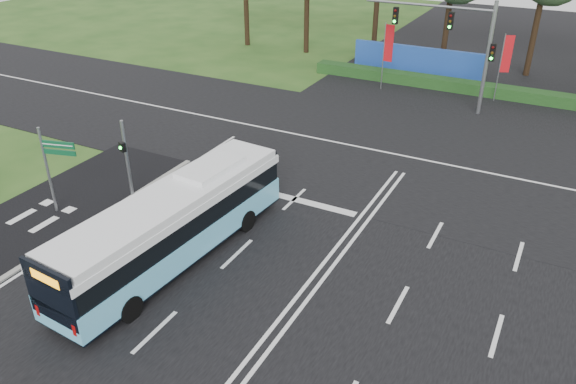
# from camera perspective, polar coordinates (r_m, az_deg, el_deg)

# --- Properties ---
(ground) EXTENTS (120.00, 120.00, 0.00)m
(ground) POSITION_cam_1_polar(r_m,az_deg,el_deg) (21.10, 2.48, -8.77)
(ground) COLOR #254B19
(ground) RESTS_ON ground
(road_main) EXTENTS (20.00, 120.00, 0.04)m
(road_main) POSITION_cam_1_polar(r_m,az_deg,el_deg) (21.09, 2.48, -8.73)
(road_main) COLOR black
(road_main) RESTS_ON ground
(road_cross) EXTENTS (120.00, 14.00, 0.05)m
(road_cross) POSITION_cam_1_polar(r_m,az_deg,el_deg) (30.90, 12.10, 3.49)
(road_cross) COLOR black
(road_cross) RESTS_ON ground
(bike_path) EXTENTS (5.00, 18.00, 0.06)m
(bike_path) POSITION_cam_1_polar(r_m,az_deg,el_deg) (26.32, -26.13, -3.68)
(bike_path) COLOR black
(bike_path) RESTS_ON ground
(kerb_strip) EXTENTS (0.25, 18.00, 0.12)m
(kerb_strip) POSITION_cam_1_polar(r_m,az_deg,el_deg) (24.58, -22.68, -5.13)
(kerb_strip) COLOR gray
(kerb_strip) RESTS_ON ground
(city_bus) EXTENTS (3.14, 11.13, 3.16)m
(city_bus) POSITION_cam_1_polar(r_m,az_deg,el_deg) (21.62, -11.50, -3.27)
(city_bus) COLOR #63C0E6
(city_bus) RESTS_ON ground
(pedestrian_signal) EXTENTS (0.35, 0.43, 3.80)m
(pedestrian_signal) POSITION_cam_1_polar(r_m,az_deg,el_deg) (26.43, -16.14, 3.47)
(pedestrian_signal) COLOR gray
(pedestrian_signal) RESTS_ON ground
(street_sign) EXTENTS (1.53, 0.50, 4.05)m
(street_sign) POSITION_cam_1_polar(r_m,az_deg,el_deg) (25.92, -22.80, 2.93)
(street_sign) COLOR gray
(street_sign) RESTS_ON ground
(banner_flag_left) EXTENTS (0.69, 0.14, 4.71)m
(banner_flag_left) POSITION_cam_1_polar(r_m,az_deg,el_deg) (40.65, 10.06, 14.28)
(banner_flag_left) COLOR gray
(banner_flag_left) RESTS_ON ground
(banner_flag_mid) EXTENTS (0.62, 0.32, 4.54)m
(banner_flag_mid) POSITION_cam_1_polar(r_m,az_deg,el_deg) (40.35, 21.19, 12.57)
(banner_flag_mid) COLOR gray
(banner_flag_mid) RESTS_ON ground
(traffic_light_gantry) EXTENTS (8.41, 0.28, 7.00)m
(traffic_light_gantry) POSITION_cam_1_polar(r_m,az_deg,el_deg) (37.30, 17.08, 14.76)
(traffic_light_gantry) COLOR gray
(traffic_light_gantry) RESTS_ON ground
(hedge) EXTENTS (22.00, 1.20, 0.80)m
(hedge) POSITION_cam_1_polar(r_m,az_deg,el_deg) (42.23, 17.17, 10.22)
(hedge) COLOR #1A3D16
(hedge) RESTS_ON ground
(blue_hoarding) EXTENTS (10.00, 0.30, 2.20)m
(blue_hoarding) POSITION_cam_1_polar(r_m,az_deg,el_deg) (45.21, 12.96, 12.85)
(blue_hoarding) COLOR #1E48A6
(blue_hoarding) RESTS_ON ground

